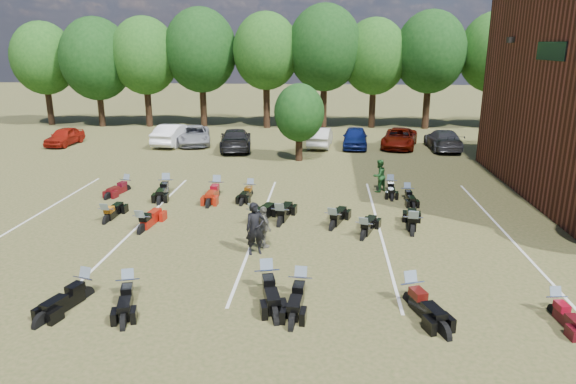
# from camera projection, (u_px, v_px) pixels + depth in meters

# --- Properties ---
(ground) EXTENTS (160.00, 160.00, 0.00)m
(ground) POSITION_uv_depth(u_px,v_px,m) (331.00, 256.00, 18.34)
(ground) COLOR brown
(ground) RESTS_ON ground
(car_0) EXTENTS (1.72, 3.90, 1.30)m
(car_0) POSITION_uv_depth(u_px,v_px,m) (64.00, 136.00, 38.19)
(car_0) COLOR maroon
(car_0) RESTS_ON ground
(car_1) EXTENTS (2.38, 5.02, 1.59)m
(car_1) POSITION_uv_depth(u_px,v_px,m) (174.00, 134.00, 38.23)
(car_1) COLOR silver
(car_1) RESTS_ON ground
(car_2) EXTENTS (3.37, 5.36, 1.38)m
(car_2) POSITION_uv_depth(u_px,v_px,m) (194.00, 135.00, 38.47)
(car_2) COLOR gray
(car_2) RESTS_ON ground
(car_3) EXTENTS (2.86, 5.50, 1.52)m
(car_3) POSITION_uv_depth(u_px,v_px,m) (236.00, 139.00, 36.47)
(car_3) COLOR black
(car_3) RESTS_ON ground
(car_4) EXTENTS (2.00, 4.42, 1.47)m
(car_4) POSITION_uv_depth(u_px,v_px,m) (355.00, 137.00, 37.28)
(car_4) COLOR #0B1753
(car_4) RESTS_ON ground
(car_5) EXTENTS (1.89, 4.47, 1.44)m
(car_5) POSITION_uv_depth(u_px,v_px,m) (320.00, 137.00, 37.58)
(car_5) COLOR #AEAEA9
(car_5) RESTS_ON ground
(car_6) EXTENTS (3.32, 5.32, 1.37)m
(car_6) POSITION_uv_depth(u_px,v_px,m) (399.00, 138.00, 37.33)
(car_6) COLOR #5F0E05
(car_6) RESTS_ON ground
(car_7) EXTENTS (2.07, 4.97, 1.43)m
(car_7) POSITION_uv_depth(u_px,v_px,m) (443.00, 140.00, 36.58)
(car_7) COLOR #38383D
(car_7) RESTS_ON ground
(person_black) EXTENTS (0.83, 0.70, 1.93)m
(person_black) POSITION_uv_depth(u_px,v_px,m) (255.00, 229.00, 18.32)
(person_black) COLOR black
(person_black) RESTS_ON ground
(person_green) EXTENTS (1.03, 1.02, 1.68)m
(person_green) POSITION_uv_depth(u_px,v_px,m) (379.00, 176.00, 26.12)
(person_green) COLOR #215A25
(person_green) RESTS_ON ground
(person_grey) EXTENTS (0.89, 0.97, 1.59)m
(person_grey) POSITION_uv_depth(u_px,v_px,m) (263.00, 227.00, 18.95)
(person_grey) COLOR #56544A
(person_grey) RESTS_ON ground
(motorcycle_0) EXTENTS (1.35, 2.42, 1.29)m
(motorcycle_0) POSITION_uv_depth(u_px,v_px,m) (85.00, 297.00, 15.40)
(motorcycle_0) COLOR black
(motorcycle_0) RESTS_ON ground
(motorcycle_2) EXTENTS (1.35, 2.59, 1.38)m
(motorcycle_2) POSITION_uv_depth(u_px,v_px,m) (267.00, 290.00, 15.82)
(motorcycle_2) COLOR black
(motorcycle_2) RESTS_ON ground
(motorcycle_3) EXTENTS (1.28, 2.33, 1.24)m
(motorcycle_3) POSITION_uv_depth(u_px,v_px,m) (129.00, 298.00, 15.34)
(motorcycle_3) COLOR black
(motorcycle_3) RESTS_ON ground
(motorcycle_4) EXTENTS (0.93, 2.39, 1.30)m
(motorcycle_4) POSITION_uv_depth(u_px,v_px,m) (300.00, 297.00, 15.42)
(motorcycle_4) COLOR black
(motorcycle_4) RESTS_ON ground
(motorcycle_5) EXTENTS (1.55, 2.56, 1.36)m
(motorcycle_5) POSITION_uv_depth(u_px,v_px,m) (411.00, 303.00, 15.02)
(motorcycle_5) COLOR black
(motorcycle_5) RESTS_ON ground
(motorcycle_6) EXTENTS (0.84, 2.05, 1.11)m
(motorcycle_6) POSITION_uv_depth(u_px,v_px,m) (554.00, 314.00, 14.43)
(motorcycle_6) COLOR #440911
(motorcycle_6) RESTS_ON ground
(motorcycle_7) EXTENTS (0.99, 2.46, 1.34)m
(motorcycle_7) POSITION_uv_depth(u_px,v_px,m) (142.00, 232.00, 20.71)
(motorcycle_7) COLOR #99150B
(motorcycle_7) RESTS_ON ground
(motorcycle_8) EXTENTS (0.75, 2.20, 1.22)m
(motorcycle_8) POSITION_uv_depth(u_px,v_px,m) (107.00, 222.00, 21.82)
(motorcycle_8) COLOR black
(motorcycle_8) RESTS_ON ground
(motorcycle_9) EXTENTS (1.54, 2.65, 1.41)m
(motorcycle_9) POSITION_uv_depth(u_px,v_px,m) (255.00, 226.00, 21.38)
(motorcycle_9) COLOR black
(motorcycle_9) RESTS_ON ground
(motorcycle_10) EXTENTS (1.39, 2.45, 1.30)m
(motorcycle_10) POSITION_uv_depth(u_px,v_px,m) (332.00, 229.00, 21.08)
(motorcycle_10) COLOR black
(motorcycle_10) RESTS_ON ground
(motorcycle_11) EXTENTS (1.14, 2.54, 1.36)m
(motorcycle_11) POSITION_uv_depth(u_px,v_px,m) (280.00, 225.00, 21.53)
(motorcycle_11) COLOR black
(motorcycle_11) RESTS_ON ground
(motorcycle_12) EXTENTS (1.38, 2.37, 1.26)m
(motorcycle_12) POSITION_uv_depth(u_px,v_px,m) (363.00, 238.00, 20.04)
(motorcycle_12) COLOR black
(motorcycle_12) RESTS_ON ground
(motorcycle_13) EXTENTS (1.12, 2.60, 1.40)m
(motorcycle_13) POSITION_uv_depth(u_px,v_px,m) (412.00, 234.00, 20.52)
(motorcycle_13) COLOR black
(motorcycle_13) RESTS_ON ground
(motorcycle_14) EXTENTS (1.14, 2.21, 1.18)m
(motorcycle_14) POSITION_uv_depth(u_px,v_px,m) (127.00, 191.00, 26.53)
(motorcycle_14) COLOR #4F0B0F
(motorcycle_14) RESTS_ON ground
(motorcycle_15) EXTENTS (0.82, 2.53, 1.41)m
(motorcycle_15) POSITION_uv_depth(u_px,v_px,m) (217.00, 195.00, 25.69)
(motorcycle_15) COLOR maroon
(motorcycle_15) RESTS_ON ground
(motorcycle_16) EXTENTS (1.08, 2.57, 1.39)m
(motorcycle_16) POSITION_uv_depth(u_px,v_px,m) (167.00, 193.00, 26.12)
(motorcycle_16) COLOR black
(motorcycle_16) RESTS_ON ground
(motorcycle_17) EXTENTS (0.91, 2.18, 1.18)m
(motorcycle_17) POSITION_uv_depth(u_px,v_px,m) (250.00, 196.00, 25.66)
(motorcycle_17) COLOR black
(motorcycle_17) RESTS_ON ground
(motorcycle_19) EXTENTS (0.80, 2.17, 1.19)m
(motorcycle_19) POSITION_uv_depth(u_px,v_px,m) (390.00, 191.00, 26.41)
(motorcycle_19) COLOR black
(motorcycle_19) RESTS_ON ground
(motorcycle_20) EXTENTS (0.74, 2.04, 1.12)m
(motorcycle_20) POSITION_uv_depth(u_px,v_px,m) (407.00, 199.00, 25.07)
(motorcycle_20) COLOR black
(motorcycle_20) RESTS_ON ground
(tree_line) EXTENTS (56.00, 6.00, 9.79)m
(tree_line) POSITION_uv_depth(u_px,v_px,m) (319.00, 55.00, 44.42)
(tree_line) COLOR black
(tree_line) RESTS_ON ground
(young_tree_midfield) EXTENTS (3.20, 3.20, 4.70)m
(young_tree_midfield) POSITION_uv_depth(u_px,v_px,m) (299.00, 113.00, 32.47)
(young_tree_midfield) COLOR black
(young_tree_midfield) RESTS_ON ground
(parking_lines) EXTENTS (20.10, 14.00, 0.01)m
(parking_lines) POSITION_uv_depth(u_px,v_px,m) (259.00, 225.00, 21.43)
(parking_lines) COLOR silver
(parking_lines) RESTS_ON ground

